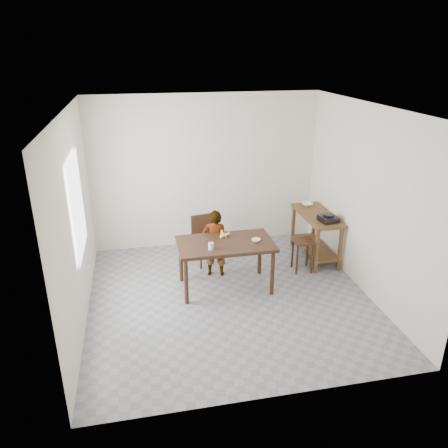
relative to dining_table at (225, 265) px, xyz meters
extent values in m
cube|color=gray|center=(0.00, -0.30, -0.40)|extent=(4.00, 4.00, 0.04)
cube|color=white|center=(0.00, -0.30, 2.35)|extent=(4.00, 4.00, 0.04)
cube|color=white|center=(0.00, 1.72, 0.98)|extent=(4.00, 0.04, 2.70)
cube|color=white|center=(0.00, -2.32, 0.98)|extent=(4.00, 0.04, 2.70)
cube|color=white|center=(-2.02, -0.30, 0.98)|extent=(0.04, 4.00, 2.70)
cube|color=white|center=(2.02, -0.30, 0.98)|extent=(0.04, 4.00, 2.70)
cube|color=white|center=(-1.97, -0.10, 1.12)|extent=(0.02, 1.10, 1.30)
imported|color=white|center=(-0.07, 0.43, 0.17)|extent=(0.45, 0.35, 1.10)
cylinder|color=silver|center=(-0.24, -0.19, 0.42)|extent=(0.10, 0.10, 0.10)
imported|color=white|center=(0.45, -0.06, 0.40)|extent=(0.17, 0.17, 0.04)
imported|color=white|center=(1.70, 1.12, 0.45)|extent=(0.20, 0.20, 0.05)
cube|color=black|center=(1.76, 0.35, 0.47)|extent=(0.30, 0.30, 0.09)
camera|label=1|loc=(-1.20, -5.67, 3.03)|focal=35.00mm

